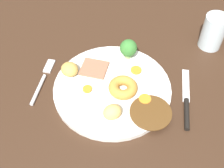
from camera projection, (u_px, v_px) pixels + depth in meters
dining_table at (114, 86)px, 73.56cm from camera, size 120.00×84.00×3.60cm
dinner_plate at (112, 88)px, 69.75cm from camera, size 29.14×29.14×1.40cm
gravy_pool at (151, 112)px, 64.19cm from camera, size 9.77×9.77×0.30cm
meat_slice_main at (94, 68)px, 72.57cm from camera, size 7.29×6.66×0.80cm
yorkshire_pudding at (123, 87)px, 67.43cm from camera, size 7.05×7.05×2.49cm
roast_potato_left at (69, 70)px, 70.57cm from camera, size 6.10×6.02×3.24cm
roast_potato_right at (112, 112)px, 62.38cm from camera, size 5.64×5.43×3.38cm
carrot_coin_front at (145, 99)px, 66.52cm from camera, size 2.94×2.94×0.41cm
carrot_coin_back at (87, 89)px, 68.37cm from camera, size 2.29×2.29×0.54cm
carrot_coin_side at (136, 70)px, 72.44cm from camera, size 2.86×2.86×0.41cm
broccoli_floret at (128, 48)px, 73.32cm from camera, size 4.57×4.57×5.60cm
fork at (43, 79)px, 72.01cm from camera, size 2.46×15.31×0.90cm
knife at (186, 103)px, 67.24cm from camera, size 1.98×18.53×1.20cm
water_glass at (213, 32)px, 77.06cm from camera, size 6.36×6.36×9.80cm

